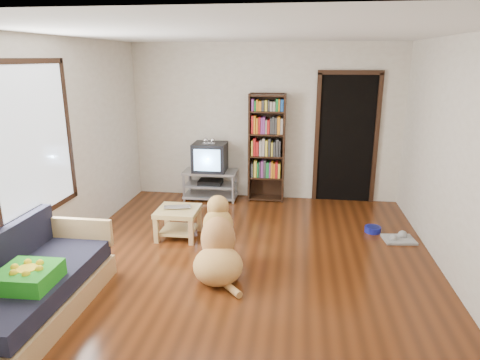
# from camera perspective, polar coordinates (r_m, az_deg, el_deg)

# --- Properties ---
(ground) EXTENTS (5.00, 5.00, 0.00)m
(ground) POSITION_cam_1_polar(r_m,az_deg,el_deg) (5.25, 0.87, -10.65)
(ground) COLOR #53250E
(ground) RESTS_ON ground
(ceiling) EXTENTS (5.00, 5.00, 0.00)m
(ceiling) POSITION_cam_1_polar(r_m,az_deg,el_deg) (4.70, 1.01, 19.01)
(ceiling) COLOR white
(ceiling) RESTS_ON ground
(wall_back) EXTENTS (4.50, 0.00, 4.50)m
(wall_back) POSITION_cam_1_polar(r_m,az_deg,el_deg) (7.25, 3.33, 7.62)
(wall_back) COLOR silver
(wall_back) RESTS_ON ground
(wall_front) EXTENTS (4.50, 0.00, 4.50)m
(wall_front) POSITION_cam_1_polar(r_m,az_deg,el_deg) (2.46, -6.18, -9.41)
(wall_front) COLOR silver
(wall_front) RESTS_ON ground
(wall_left) EXTENTS (0.00, 5.00, 5.00)m
(wall_left) POSITION_cam_1_polar(r_m,az_deg,el_deg) (5.54, -22.90, 3.77)
(wall_left) COLOR silver
(wall_left) RESTS_ON ground
(wall_right) EXTENTS (0.00, 5.00, 5.00)m
(wall_right) POSITION_cam_1_polar(r_m,az_deg,el_deg) (5.06, 27.13, 2.21)
(wall_right) COLOR silver
(wall_right) RESTS_ON ground
(green_cushion) EXTENTS (0.48, 0.48, 0.16)m
(green_cushion) POSITION_cam_1_polar(r_m,az_deg,el_deg) (4.29, -26.40, -11.45)
(green_cushion) COLOR #29971B
(green_cushion) RESTS_ON sofa
(laptop) EXTENTS (0.40, 0.30, 0.03)m
(laptop) POSITION_cam_1_polar(r_m,az_deg,el_deg) (5.78, -8.39, -3.80)
(laptop) COLOR silver
(laptop) RESTS_ON coffee_table
(dog_bowl) EXTENTS (0.22, 0.22, 0.08)m
(dog_bowl) POSITION_cam_1_polar(r_m,az_deg,el_deg) (6.30, 17.28, -6.30)
(dog_bowl) COLOR navy
(dog_bowl) RESTS_ON ground
(grey_rag) EXTENTS (0.43, 0.36, 0.03)m
(grey_rag) POSITION_cam_1_polar(r_m,az_deg,el_deg) (6.14, 20.40, -7.44)
(grey_rag) COLOR gray
(grey_rag) RESTS_ON ground
(window) EXTENTS (0.03, 1.46, 1.70)m
(window) POSITION_cam_1_polar(r_m,az_deg,el_deg) (5.08, -25.80, 4.73)
(window) COLOR white
(window) RESTS_ON wall_left
(doorway) EXTENTS (1.03, 0.05, 2.19)m
(doorway) POSITION_cam_1_polar(r_m,az_deg,el_deg) (7.28, 14.00, 5.77)
(doorway) COLOR black
(doorway) RESTS_ON wall_back
(tv_stand) EXTENTS (0.90, 0.45, 0.50)m
(tv_stand) POSITION_cam_1_polar(r_m,az_deg,el_deg) (7.36, -3.95, -0.49)
(tv_stand) COLOR #99999E
(tv_stand) RESTS_ON ground
(crt_tv) EXTENTS (0.55, 0.52, 0.58)m
(crt_tv) POSITION_cam_1_polar(r_m,az_deg,el_deg) (7.26, -3.99, 3.15)
(crt_tv) COLOR black
(crt_tv) RESTS_ON tv_stand
(bookshelf) EXTENTS (0.60, 0.30, 1.80)m
(bookshelf) POSITION_cam_1_polar(r_m,az_deg,el_deg) (7.15, 3.59, 5.06)
(bookshelf) COLOR black
(bookshelf) RESTS_ON ground
(sofa) EXTENTS (0.80, 1.80, 0.80)m
(sofa) POSITION_cam_1_polar(r_m,az_deg,el_deg) (4.59, -26.10, -12.93)
(sofa) COLOR tan
(sofa) RESTS_ON ground
(coffee_table) EXTENTS (0.55, 0.55, 0.40)m
(coffee_table) POSITION_cam_1_polar(r_m,az_deg,el_deg) (5.85, -8.26, -4.94)
(coffee_table) COLOR tan
(coffee_table) RESTS_ON ground
(dog) EXTENTS (0.64, 1.02, 0.88)m
(dog) POSITION_cam_1_polar(r_m,az_deg,el_deg) (4.83, -2.93, -8.89)
(dog) COLOR #D9AE53
(dog) RESTS_ON ground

